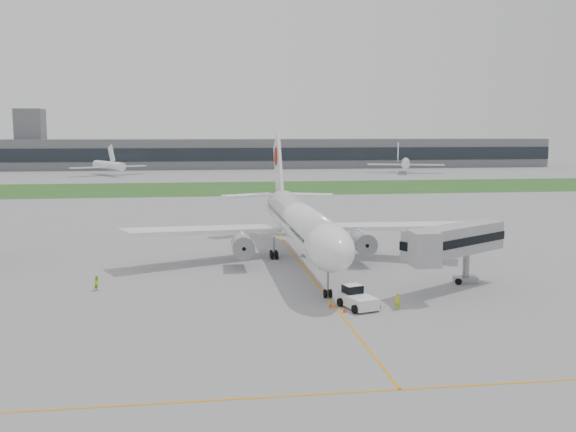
{
  "coord_description": "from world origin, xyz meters",
  "views": [
    {
      "loc": [
        -13.62,
        -80.88,
        17.75
      ],
      "look_at": [
        -1.92,
        2.0,
        6.66
      ],
      "focal_mm": 40.0,
      "sensor_mm": 36.0,
      "label": 1
    }
  ],
  "objects": [
    {
      "name": "safety_cone_right",
      "position": [
        0.5,
        -20.83,
        0.29
      ],
      "size": [
        0.43,
        0.43,
        0.58
      ],
      "primitive_type": "cone",
      "color": "#FD370D",
      "rests_on": "ground"
    },
    {
      "name": "ground_crew_far",
      "position": [
        -25.01,
        -8.4,
        0.86
      ],
      "size": [
        0.99,
        1.05,
        1.71
      ],
      "primitive_type": "imported",
      "rotation": [
        0.0,
        0.0,
        1.03
      ],
      "color": "#A1FC2A",
      "rests_on": "ground"
    },
    {
      "name": "safety_cone_left",
      "position": [
        -0.5,
        -18.79,
        0.26
      ],
      "size": [
        0.37,
        0.37,
        0.51
      ],
      "primitive_type": "cone",
      "color": "#FD370D",
      "rests_on": "ground"
    },
    {
      "name": "grass_strip",
      "position": [
        0.0,
        120.0,
        0.01
      ],
      "size": [
        600.0,
        50.0,
        0.02
      ],
      "primitive_type": "cube",
      "color": "#254F1D",
      "rests_on": "ground"
    },
    {
      "name": "jet_bridge",
      "position": [
        14.26,
        -13.48,
        5.46
      ],
      "size": [
        14.63,
        11.88,
        7.38
      ],
      "rotation": [
        0.0,
        0.0,
        0.56
      ],
      "color": "gray",
      "rests_on": "ground"
    },
    {
      "name": "ground_crew_near",
      "position": [
        5.92,
        -20.62,
        0.88
      ],
      "size": [
        0.66,
        0.44,
        1.77
      ],
      "primitive_type": "imported",
      "rotation": [
        0.0,
        0.0,
        3.11
      ],
      "color": "#B9C621",
      "rests_on": "ground"
    },
    {
      "name": "distant_aircraft_left",
      "position": [
        -49.16,
        185.74,
        0.0
      ],
      "size": [
        40.29,
        38.88,
        11.83
      ],
      "primitive_type": null,
      "rotation": [
        0.0,
        0.0,
        0.51
      ],
      "color": "white",
      "rests_on": "ground"
    },
    {
      "name": "airliner",
      "position": [
        0.0,
        4.87,
        5.66
      ],
      "size": [
        48.13,
        53.95,
        17.88
      ],
      "color": "white",
      "rests_on": "ground"
    },
    {
      "name": "distant_aircraft_right",
      "position": [
        74.55,
        183.81,
        0.0
      ],
      "size": [
        39.64,
        37.23,
        12.35
      ],
      "primitive_type": null,
      "rotation": [
        0.0,
        0.0,
        -0.32
      ],
      "color": "white",
      "rests_on": "ground"
    },
    {
      "name": "pushback_tug",
      "position": [
        2.11,
        -19.27,
        1.01
      ],
      "size": [
        3.89,
        4.8,
        2.19
      ],
      "rotation": [
        0.0,
        0.0,
        0.31
      ],
      "color": "white",
      "rests_on": "ground"
    },
    {
      "name": "ground",
      "position": [
        0.0,
        0.0,
        0.0
      ],
      "size": [
        600.0,
        600.0,
        0.0
      ],
      "primitive_type": "plane",
      "color": "gray",
      "rests_on": "ground"
    },
    {
      "name": "control_tower",
      "position": [
        -90.0,
        232.0,
        0.0
      ],
      "size": [
        12.0,
        12.0,
        56.0
      ],
      "primitive_type": null,
      "color": "slate",
      "rests_on": "ground"
    },
    {
      "name": "apron_markings",
      "position": [
        0.0,
        -5.0,
        0.0
      ],
      "size": [
        70.0,
        70.0,
        0.04
      ],
      "primitive_type": null,
      "color": "orange",
      "rests_on": "ground"
    },
    {
      "name": "terminal_building",
      "position": [
        0.0,
        229.87,
        7.0
      ],
      "size": [
        320.0,
        22.3,
        14.0
      ],
      "color": "slate",
      "rests_on": "ground"
    }
  ]
}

